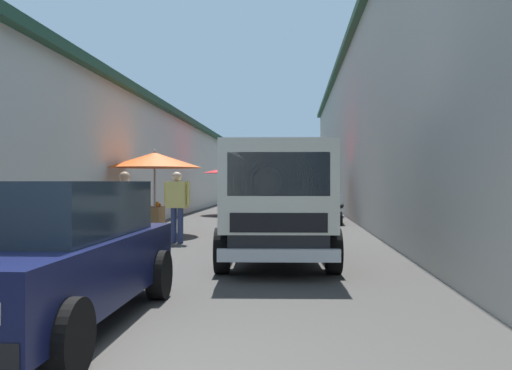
{
  "coord_description": "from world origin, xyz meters",
  "views": [
    {
      "loc": [
        -3.48,
        -1.38,
        1.45
      ],
      "look_at": [
        12.2,
        -0.25,
        1.35
      ],
      "focal_mm": 37.3,
      "sensor_mm": 36.0,
      "label": 1
    }
  ],
  "objects_px": {
    "vendor_in_shade": "(125,205)",
    "parked_scooter": "(339,211)",
    "hatchback_car": "(42,253)",
    "vendor_by_crates": "(177,202)",
    "fruit_stall_near_right": "(233,177)",
    "fruit_stall_far_right": "(306,172)",
    "delivery_truck": "(277,206)",
    "fruit_stall_far_left": "(154,167)"
  },
  "relations": [
    {
      "from": "vendor_in_shade",
      "to": "parked_scooter",
      "type": "height_order",
      "value": "vendor_in_shade"
    },
    {
      "from": "hatchback_car",
      "to": "vendor_by_crates",
      "type": "relative_size",
      "value": 2.33
    },
    {
      "from": "parked_scooter",
      "to": "fruit_stall_near_right",
      "type": "bearing_deg",
      "value": 40.39
    },
    {
      "from": "fruit_stall_far_right",
      "to": "vendor_by_crates",
      "type": "height_order",
      "value": "fruit_stall_far_right"
    },
    {
      "from": "delivery_truck",
      "to": "parked_scooter",
      "type": "height_order",
      "value": "delivery_truck"
    },
    {
      "from": "parked_scooter",
      "to": "vendor_in_shade",
      "type": "bearing_deg",
      "value": 146.27
    },
    {
      "from": "fruit_stall_far_left",
      "to": "vendor_by_crates",
      "type": "height_order",
      "value": "fruit_stall_far_left"
    },
    {
      "from": "fruit_stall_far_right",
      "to": "hatchback_car",
      "type": "distance_m",
      "value": 15.56
    },
    {
      "from": "hatchback_car",
      "to": "parked_scooter",
      "type": "relative_size",
      "value": 2.32
    },
    {
      "from": "fruit_stall_far_left",
      "to": "vendor_by_crates",
      "type": "bearing_deg",
      "value": -152.06
    },
    {
      "from": "fruit_stall_far_left",
      "to": "delivery_truck",
      "type": "height_order",
      "value": "fruit_stall_far_left"
    },
    {
      "from": "fruit_stall_near_right",
      "to": "delivery_truck",
      "type": "height_order",
      "value": "fruit_stall_near_right"
    },
    {
      "from": "fruit_stall_far_right",
      "to": "vendor_in_shade",
      "type": "distance_m",
      "value": 10.42
    },
    {
      "from": "fruit_stall_far_right",
      "to": "delivery_truck",
      "type": "bearing_deg",
      "value": 176.33
    },
    {
      "from": "hatchback_car",
      "to": "delivery_truck",
      "type": "relative_size",
      "value": 0.78
    },
    {
      "from": "fruit_stall_far_right",
      "to": "vendor_by_crates",
      "type": "distance_m",
      "value": 8.69
    },
    {
      "from": "fruit_stall_near_right",
      "to": "vendor_by_crates",
      "type": "height_order",
      "value": "fruit_stall_near_right"
    },
    {
      "from": "fruit_stall_near_right",
      "to": "vendor_by_crates",
      "type": "relative_size",
      "value": 1.53
    },
    {
      "from": "fruit_stall_near_right",
      "to": "hatchback_car",
      "type": "distance_m",
      "value": 18.14
    },
    {
      "from": "fruit_stall_far_left",
      "to": "delivery_truck",
      "type": "relative_size",
      "value": 0.52
    },
    {
      "from": "hatchback_car",
      "to": "vendor_in_shade",
      "type": "bearing_deg",
      "value": 9.92
    },
    {
      "from": "fruit_stall_far_right",
      "to": "vendor_by_crates",
      "type": "xyz_separation_m",
      "value": [
        -8.04,
        3.19,
        -0.86
      ]
    },
    {
      "from": "vendor_by_crates",
      "to": "vendor_in_shade",
      "type": "relative_size",
      "value": 1.01
    },
    {
      "from": "fruit_stall_near_right",
      "to": "vendor_in_shade",
      "type": "distance_m",
      "value": 12.54
    },
    {
      "from": "fruit_stall_far_left",
      "to": "vendor_in_shade",
      "type": "height_order",
      "value": "fruit_stall_far_left"
    },
    {
      "from": "hatchback_car",
      "to": "delivery_truck",
      "type": "xyz_separation_m",
      "value": [
        3.89,
        -2.22,
        0.3
      ]
    },
    {
      "from": "vendor_by_crates",
      "to": "vendor_in_shade",
      "type": "xyz_separation_m",
      "value": [
        -1.57,
        0.75,
        -0.02
      ]
    },
    {
      "from": "delivery_truck",
      "to": "parked_scooter",
      "type": "bearing_deg",
      "value": -11.12
    },
    {
      "from": "hatchback_car",
      "to": "vendor_in_shade",
      "type": "relative_size",
      "value": 2.37
    },
    {
      "from": "fruit_stall_near_right",
      "to": "vendor_by_crates",
      "type": "bearing_deg",
      "value": 179.7
    },
    {
      "from": "vendor_in_shade",
      "to": "delivery_truck",
      "type": "bearing_deg",
      "value": -118.38
    },
    {
      "from": "hatchback_car",
      "to": "parked_scooter",
      "type": "distance_m",
      "value": 13.77
    },
    {
      "from": "fruit_stall_far_left",
      "to": "fruit_stall_far_right",
      "type": "relative_size",
      "value": 1.07
    },
    {
      "from": "fruit_stall_far_left",
      "to": "delivery_truck",
      "type": "bearing_deg",
      "value": -146.46
    },
    {
      "from": "fruit_stall_far_left",
      "to": "vendor_by_crates",
      "type": "distance_m",
      "value": 2.49
    },
    {
      "from": "fruit_stall_far_right",
      "to": "delivery_truck",
      "type": "xyz_separation_m",
      "value": [
        -11.34,
        0.73,
        -0.79
      ]
    },
    {
      "from": "delivery_truck",
      "to": "vendor_by_crates",
      "type": "height_order",
      "value": "delivery_truck"
    },
    {
      "from": "vendor_by_crates",
      "to": "fruit_stall_near_right",
      "type": "bearing_deg",
      "value": -0.3
    },
    {
      "from": "fruit_stall_far_right",
      "to": "vendor_by_crates",
      "type": "bearing_deg",
      "value": 158.37
    },
    {
      "from": "fruit_stall_far_right",
      "to": "parked_scooter",
      "type": "relative_size",
      "value": 1.45
    },
    {
      "from": "fruit_stall_far_right",
      "to": "hatchback_car",
      "type": "bearing_deg",
      "value": 169.04
    },
    {
      "from": "parked_scooter",
      "to": "fruit_stall_far_left",
      "type": "bearing_deg",
      "value": 126.02
    }
  ]
}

